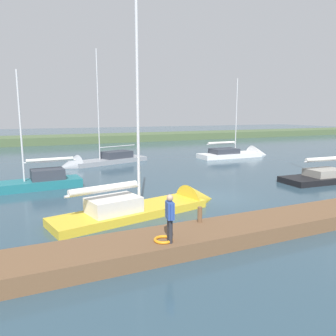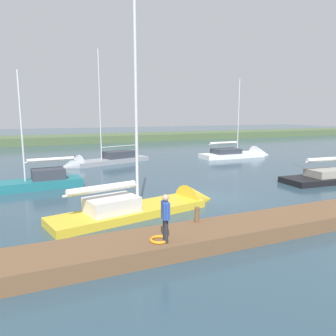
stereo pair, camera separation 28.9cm
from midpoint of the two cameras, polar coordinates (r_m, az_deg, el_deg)
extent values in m
plane|color=#2D4756|center=(19.33, 7.34, -5.10)|extent=(200.00, 200.00, 0.00)
cube|color=#4C603D|center=(57.96, -14.64, 4.42)|extent=(180.00, 8.00, 2.40)
cube|color=brown|center=(14.85, 19.39, -8.90)|extent=(25.21, 2.15, 0.59)
cylinder|color=brown|center=(13.04, 4.97, -8.15)|extent=(0.18, 0.18, 0.62)
torus|color=orange|center=(11.25, -1.58, -12.46)|extent=(0.66, 0.66, 0.10)
cube|color=black|center=(26.62, 26.55, -1.98)|extent=(8.17, 2.78, 0.81)
cube|color=gray|center=(25.92, 25.47, -0.70)|extent=(2.61, 1.88, 0.51)
cylinder|color=silver|center=(25.56, 25.11, 1.15)|extent=(3.24, 0.27, 0.10)
cylinder|color=silver|center=(25.54, 25.13, 1.42)|extent=(2.93, 0.43, 0.28)
cube|color=gold|center=(15.86, -6.84, -8.30)|extent=(7.99, 3.66, 0.74)
cone|color=gold|center=(18.34, 5.16, -5.80)|extent=(2.25, 2.41, 2.07)
cube|color=silver|center=(15.22, -10.07, -6.36)|extent=(2.58, 2.03, 0.68)
cylinder|color=silver|center=(15.31, -5.89, 10.34)|extent=(0.14, 0.14, 9.40)
cylinder|color=silver|center=(14.86, -11.66, -3.96)|extent=(3.57, 0.88, 0.11)
cylinder|color=silver|center=(14.83, -11.68, -3.51)|extent=(3.25, 1.00, 0.31)
cube|color=#1E6B75|center=(23.01, -22.85, -3.13)|extent=(6.09, 2.25, 0.89)
cube|color=#333842|center=(22.96, -20.72, -1.02)|extent=(2.14, 1.54, 0.69)
cylinder|color=silver|center=(22.50, -24.82, 6.57)|extent=(0.11, 0.11, 6.97)
cylinder|color=silver|center=(22.85, -20.32, 1.09)|extent=(3.28, 0.29, 0.09)
cylinder|color=silver|center=(22.84, -20.34, 1.39)|extent=(2.96, 0.40, 0.22)
cube|color=gray|center=(32.78, -10.39, 0.93)|extent=(8.01, 4.46, 0.79)
cone|color=gray|center=(30.68, -17.33, 0.06)|extent=(2.51, 2.65, 2.15)
cube|color=#333842|center=(33.14, -9.18, 2.35)|extent=(3.25, 2.49, 0.69)
cylinder|color=silver|center=(31.84, -12.45, 10.65)|extent=(0.10, 0.10, 10.32)
cylinder|color=silver|center=(33.10, -9.08, 3.80)|extent=(3.99, 1.38, 0.08)
cube|color=white|center=(37.06, 10.52, 1.86)|extent=(7.25, 2.38, 0.98)
cone|color=white|center=(39.61, 15.53, 2.15)|extent=(2.13, 2.37, 2.36)
cube|color=#333842|center=(36.55, 9.59, 2.97)|extent=(2.92, 2.01, 0.53)
cylinder|color=silver|center=(37.17, 11.69, 8.89)|extent=(0.10, 0.10, 8.13)
cylinder|color=silver|center=(36.26, 9.13, 4.20)|extent=(3.74, 0.09, 0.08)
cylinder|color=silver|center=(36.25, 9.13, 4.39)|extent=(3.37, 0.26, 0.25)
cylinder|color=#28282D|center=(10.96, -0.32, -11.06)|extent=(0.14, 0.14, 0.81)
cylinder|color=#28282D|center=(11.14, -0.56, -10.71)|extent=(0.14, 0.14, 0.81)
cube|color=#2D4C9E|center=(10.83, -0.44, -7.43)|extent=(0.30, 0.47, 0.58)
sphere|color=tan|center=(10.71, -0.45, -5.24)|extent=(0.22, 0.22, 0.22)
cylinder|color=#2D4C9E|center=(10.57, -0.10, -7.78)|extent=(0.09, 0.09, 0.55)
cylinder|color=#2D4C9E|center=(11.08, -0.77, -6.97)|extent=(0.09, 0.09, 0.55)
camera|label=1|loc=(0.14, -90.39, -0.07)|focal=34.71mm
camera|label=2|loc=(0.14, 89.61, 0.07)|focal=34.71mm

